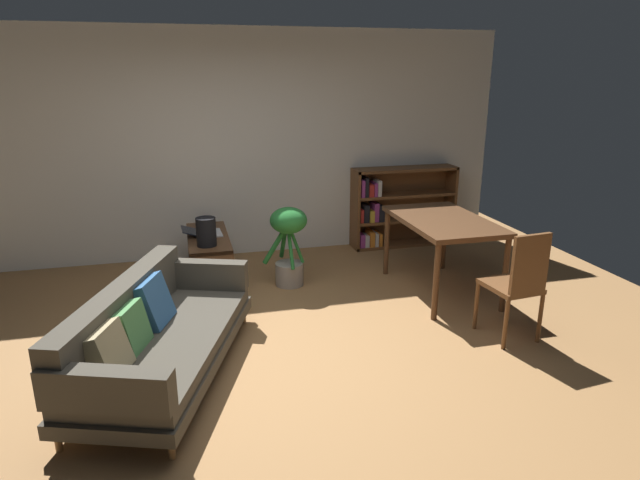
% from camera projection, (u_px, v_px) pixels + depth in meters
% --- Properties ---
extents(ground_plane, '(8.16, 8.16, 0.00)m').
position_uv_depth(ground_plane, '(270.00, 355.00, 4.41)').
color(ground_plane, '#9E7042').
extents(back_wall_panel, '(6.80, 0.10, 2.70)m').
position_uv_depth(back_wall_panel, '(230.00, 146.00, 6.50)').
color(back_wall_panel, silver).
rests_on(back_wall_panel, ground_plane).
extents(fabric_couch, '(1.46, 2.16, 0.71)m').
position_uv_depth(fabric_couch, '(154.00, 334.00, 4.03)').
color(fabric_couch, olive).
rests_on(fabric_couch, ground_plane).
extents(media_console, '(0.43, 1.14, 0.52)m').
position_uv_depth(media_console, '(209.00, 259.00, 5.86)').
color(media_console, '#56351E').
rests_on(media_console, ground_plane).
extents(open_laptop, '(0.43, 0.32, 0.09)m').
position_uv_depth(open_laptop, '(204.00, 232.00, 5.83)').
color(open_laptop, silver).
rests_on(open_laptop, media_console).
extents(desk_speaker, '(0.20, 0.20, 0.29)m').
position_uv_depth(desk_speaker, '(206.00, 232.00, 5.42)').
color(desk_speaker, black).
rests_on(desk_speaker, media_console).
extents(potted_floor_plant, '(0.47, 0.49, 0.85)m').
position_uv_depth(potted_floor_plant, '(289.00, 239.00, 5.72)').
color(potted_floor_plant, '#9E9389').
rests_on(potted_floor_plant, ground_plane).
extents(dining_table, '(0.81, 1.33, 0.79)m').
position_uv_depth(dining_table, '(443.00, 226.00, 5.49)').
color(dining_table, '#56351E').
rests_on(dining_table, ground_plane).
extents(dining_chair_near, '(0.43, 0.47, 0.97)m').
position_uv_depth(dining_chair_near, '(518.00, 281.00, 4.51)').
color(dining_chair_near, brown).
rests_on(dining_chair_near, ground_plane).
extents(bookshelf, '(1.36, 0.33, 1.03)m').
position_uv_depth(bookshelf, '(395.00, 207.00, 7.08)').
color(bookshelf, brown).
rests_on(bookshelf, ground_plane).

